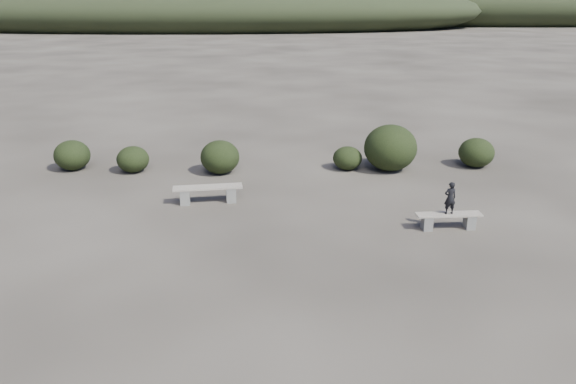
{
  "coord_description": "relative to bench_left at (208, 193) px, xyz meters",
  "views": [
    {
      "loc": [
        0.52,
        -9.81,
        5.89
      ],
      "look_at": [
        0.1,
        3.5,
        1.1
      ],
      "focal_mm": 35.0,
      "sensor_mm": 36.0,
      "label": 1
    }
  ],
  "objects": [
    {
      "name": "shrub_e",
      "position": [
        8.87,
        3.87,
        0.21
      ],
      "size": [
        1.24,
        1.24,
        1.03
      ],
      "primitive_type": "ellipsoid",
      "color": "black",
      "rests_on": "ground"
    },
    {
      "name": "shrub_d",
      "position": [
        5.77,
        3.39,
        0.49
      ],
      "size": [
        1.82,
        1.82,
        1.59
      ],
      "primitive_type": "ellipsoid",
      "color": "black",
      "rests_on": "ground"
    },
    {
      "name": "shrub_a",
      "position": [
        -3.06,
        2.89,
        0.14
      ],
      "size": [
        1.1,
        1.1,
        0.9
      ],
      "primitive_type": "ellipsoid",
      "color": "black",
      "rests_on": "ground"
    },
    {
      "name": "bench_left",
      "position": [
        0.0,
        0.0,
        0.0
      ],
      "size": [
        2.06,
        0.79,
        0.5
      ],
      "rotation": [
        0.0,
        0.0,
        0.19
      ],
      "color": "slate",
      "rests_on": "ground"
    },
    {
      "name": "shrub_c",
      "position": [
        4.31,
        3.41,
        0.1
      ],
      "size": [
        1.01,
        1.01,
        0.81
      ],
      "primitive_type": "ellipsoid",
      "color": "black",
      "rests_on": "ground"
    },
    {
      "name": "bench_right",
      "position": [
        6.6,
        -1.72,
        -0.05
      ],
      "size": [
        1.73,
        0.53,
        0.43
      ],
      "rotation": [
        0.0,
        0.0,
        0.1
      ],
      "color": "slate",
      "rests_on": "ground"
    },
    {
      "name": "ground",
      "position": [
        2.32,
        -5.57,
        -0.31
      ],
      "size": [
        1200.0,
        1200.0,
        0.0
      ],
      "primitive_type": "plane",
      "color": "#2B2722",
      "rests_on": "ground"
    },
    {
      "name": "shrub_b",
      "position": [
        -0.06,
        2.85,
        0.26
      ],
      "size": [
        1.33,
        1.33,
        1.14
      ],
      "primitive_type": "ellipsoid",
      "color": "black",
      "rests_on": "ground"
    },
    {
      "name": "seated_person",
      "position": [
        6.58,
        -1.72,
        0.56
      ],
      "size": [
        0.35,
        0.27,
        0.87
      ],
      "primitive_type": "imported",
      "rotation": [
        0.0,
        0.0,
        3.34
      ],
      "color": "black",
      "rests_on": "bench_right"
    },
    {
      "name": "shrub_f",
      "position": [
        -5.24,
        3.09,
        0.21
      ],
      "size": [
        1.22,
        1.22,
        1.04
      ],
      "primitive_type": "ellipsoid",
      "color": "black",
      "rests_on": "ground"
    }
  ]
}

